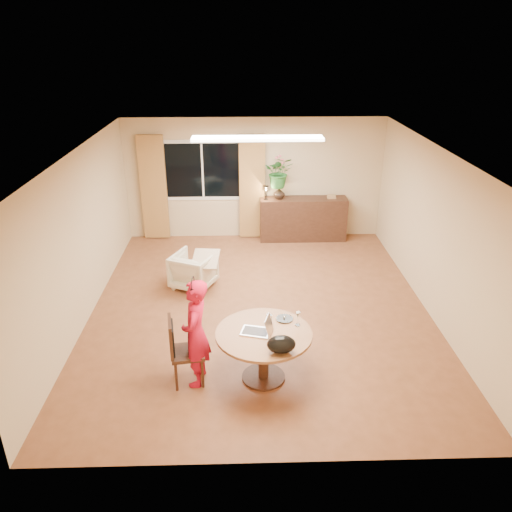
{
  "coord_description": "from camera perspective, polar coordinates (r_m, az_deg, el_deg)",
  "views": [
    {
      "loc": [
        -0.28,
        -7.18,
        4.2
      ],
      "look_at": [
        -0.07,
        -0.2,
        1.04
      ],
      "focal_mm": 35.0,
      "sensor_mm": 36.0,
      "label": 1
    }
  ],
  "objects": [
    {
      "name": "laptop",
      "position": [
        6.34,
        -0.06,
        -7.74
      ],
      "size": [
        0.43,
        0.34,
        0.25
      ],
      "primitive_type": null,
      "rotation": [
        0.0,
        0.0,
        -0.26
      ],
      "color": "#B7B7BC",
      "rests_on": "dining_table"
    },
    {
      "name": "curtain_left",
      "position": [
        10.94,
        -11.62,
        7.6
      ],
      "size": [
        0.55,
        0.08,
        2.25
      ],
      "primitive_type": "cube",
      "color": "olive",
      "rests_on": "wall_back"
    },
    {
      "name": "child",
      "position": [
        6.39,
        -6.9,
        -8.76
      ],
      "size": [
        0.57,
        0.4,
        1.46
      ],
      "primitive_type": "imported",
      "rotation": [
        0.0,
        0.0,
        -1.67
      ],
      "color": "red",
      "rests_on": "floor"
    },
    {
      "name": "handbag",
      "position": [
        5.99,
        2.91,
        -10.06
      ],
      "size": [
        0.38,
        0.28,
        0.23
      ],
      "primitive_type": null,
      "rotation": [
        0.0,
        0.0,
        -0.23
      ],
      "color": "black",
      "rests_on": "dining_table"
    },
    {
      "name": "wall_left",
      "position": [
        8.13,
        -19.33,
        1.99
      ],
      "size": [
        0.0,
        6.5,
        6.5
      ],
      "primitive_type": "plane",
      "rotation": [
        1.57,
        0.0,
        1.57
      ],
      "color": "tan",
      "rests_on": "floor"
    },
    {
      "name": "ceiling_panel",
      "position": [
        8.54,
        0.17,
        13.29
      ],
      "size": [
        2.2,
        0.35,
        0.05
      ],
      "primitive_type": "cube",
      "color": "white",
      "rests_on": "ceiling"
    },
    {
      "name": "vase",
      "position": [
        10.69,
        2.65,
        7.2
      ],
      "size": [
        0.3,
        0.3,
        0.25
      ],
      "primitive_type": "imported",
      "rotation": [
        0.0,
        0.0,
        -0.33
      ],
      "color": "black",
      "rests_on": "sideboard"
    },
    {
      "name": "armchair",
      "position": [
        8.94,
        -7.15,
        -1.62
      ],
      "size": [
        0.91,
        0.92,
        0.64
      ],
      "primitive_type": "imported",
      "rotation": [
        0.0,
        0.0,
        2.72
      ],
      "color": "beige",
      "rests_on": "floor"
    },
    {
      "name": "pot_lid",
      "position": [
        6.67,
        3.28,
        -7.11
      ],
      "size": [
        0.28,
        0.28,
        0.04
      ],
      "primitive_type": null,
      "rotation": [
        0.0,
        0.0,
        -0.28
      ],
      "color": "white",
      "rests_on": "dining_table"
    },
    {
      "name": "tumbler",
      "position": [
        6.58,
        1.49,
        -7.17
      ],
      "size": [
        0.09,
        0.09,
        0.11
      ],
      "primitive_type": null,
      "rotation": [
        0.0,
        0.0,
        -0.15
      ],
      "color": "white",
      "rests_on": "dining_table"
    },
    {
      "name": "wall_back",
      "position": [
        10.83,
        -0.2,
        8.79
      ],
      "size": [
        5.5,
        0.0,
        5.5
      ],
      "primitive_type": "plane",
      "rotation": [
        1.57,
        0.0,
        0.0
      ],
      "color": "tan",
      "rests_on": "floor"
    },
    {
      "name": "wall_right",
      "position": [
        8.31,
        19.78,
        2.42
      ],
      "size": [
        0.0,
        6.5,
        6.5
      ],
      "primitive_type": "plane",
      "rotation": [
        1.57,
        0.0,
        -1.57
      ],
      "color": "tan",
      "rests_on": "floor"
    },
    {
      "name": "window",
      "position": [
        10.78,
        -6.13,
        9.69
      ],
      "size": [
        1.7,
        0.03,
        1.3
      ],
      "color": "white",
      "rests_on": "wall_back"
    },
    {
      "name": "dining_table",
      "position": [
        6.49,
        0.89,
        -9.85
      ],
      "size": [
        1.24,
        1.24,
        0.71
      ],
      "color": "brown",
      "rests_on": "floor"
    },
    {
      "name": "floor",
      "position": [
        8.32,
        0.42,
        -5.99
      ],
      "size": [
        6.5,
        6.5,
        0.0
      ],
      "primitive_type": "plane",
      "color": "brown",
      "rests_on": "ground"
    },
    {
      "name": "bouquet",
      "position": [
        10.57,
        2.68,
        9.56
      ],
      "size": [
        0.62,
        0.54,
        0.66
      ],
      "primitive_type": "imported",
      "rotation": [
        0.0,
        0.0,
        -0.05
      ],
      "color": "#2D6626",
      "rests_on": "vase"
    },
    {
      "name": "wine_glass",
      "position": [
        6.52,
        4.8,
        -7.15
      ],
      "size": [
        0.08,
        0.08,
        0.2
      ],
      "primitive_type": null,
      "rotation": [
        0.0,
        0.0,
        -0.1
      ],
      "color": "white",
      "rests_on": "dining_table"
    },
    {
      "name": "ceiling",
      "position": [
        7.36,
        0.48,
        11.77
      ],
      "size": [
        6.5,
        6.5,
        0.0
      ],
      "primitive_type": "plane",
      "rotation": [
        3.14,
        0.0,
        0.0
      ],
      "color": "white",
      "rests_on": "wall_back"
    },
    {
      "name": "dining_chair",
      "position": [
        6.54,
        -7.83,
        -10.66
      ],
      "size": [
        0.51,
        0.48,
        0.94
      ],
      "primitive_type": null,
      "rotation": [
        0.0,
        0.0,
        0.15
      ],
      "color": "#311B10",
      "rests_on": "floor"
    },
    {
      "name": "throw",
      "position": [
        8.7,
        -5.8,
        0.13
      ],
      "size": [
        0.5,
        0.59,
        0.03
      ],
      "primitive_type": null,
      "rotation": [
        0.0,
        0.0,
        -0.1
      ],
      "color": "beige",
      "rests_on": "armchair"
    },
    {
      "name": "book_stack",
      "position": [
        10.86,
        8.63,
        6.74
      ],
      "size": [
        0.2,
        0.17,
        0.07
      ],
      "primitive_type": null,
      "rotation": [
        0.0,
        0.0,
        0.19
      ],
      "color": "olive",
      "rests_on": "sideboard"
    },
    {
      "name": "desk_lamp",
      "position": [
        10.62,
        1.15,
        7.27
      ],
      "size": [
        0.16,
        0.16,
        0.31
      ],
      "primitive_type": null,
      "rotation": [
        0.0,
        0.0,
        -0.33
      ],
      "color": "black",
      "rests_on": "sideboard"
    },
    {
      "name": "curtain_right",
      "position": [
        10.78,
        -0.45,
        7.86
      ],
      "size": [
        0.55,
        0.08,
        2.25
      ],
      "primitive_type": "cube",
      "color": "olive",
      "rests_on": "wall_back"
    },
    {
      "name": "sideboard",
      "position": [
        10.93,
        5.38,
        4.24
      ],
      "size": [
        1.87,
        0.46,
        0.93
      ],
      "primitive_type": "cube",
      "color": "#311B10",
      "rests_on": "floor"
    }
  ]
}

